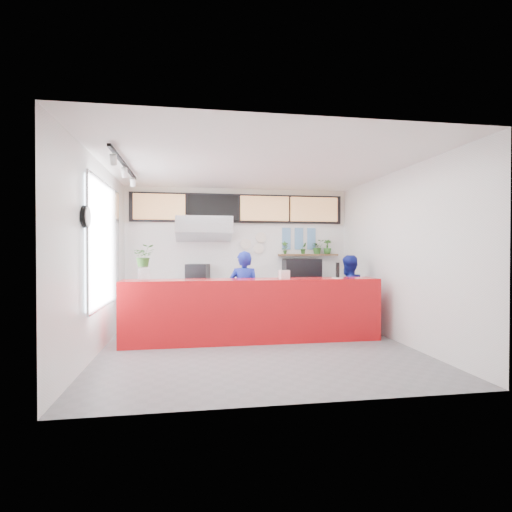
# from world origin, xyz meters

# --- Properties ---
(floor) EXTENTS (5.00, 5.00, 0.00)m
(floor) POSITION_xyz_m (0.00, 0.00, 0.00)
(floor) COLOR slate
(floor) RESTS_ON ground
(ceiling) EXTENTS (5.00, 5.00, 0.00)m
(ceiling) POSITION_xyz_m (0.00, 0.00, 3.00)
(ceiling) COLOR silver
(wall_back) EXTENTS (5.00, 0.00, 5.00)m
(wall_back) POSITION_xyz_m (0.00, 2.50, 1.50)
(wall_back) COLOR white
(wall_back) RESTS_ON ground
(wall_left) EXTENTS (0.00, 5.00, 5.00)m
(wall_left) POSITION_xyz_m (-2.50, 0.00, 1.50)
(wall_left) COLOR white
(wall_left) RESTS_ON ground
(wall_right) EXTENTS (0.00, 5.00, 5.00)m
(wall_right) POSITION_xyz_m (2.50, 0.00, 1.50)
(wall_right) COLOR white
(wall_right) RESTS_ON ground
(service_counter) EXTENTS (4.50, 0.60, 1.10)m
(service_counter) POSITION_xyz_m (0.00, 0.40, 0.55)
(service_counter) COLOR red
(service_counter) RESTS_ON ground
(cream_band) EXTENTS (5.00, 0.02, 0.80)m
(cream_band) POSITION_xyz_m (0.00, 2.49, 2.60)
(cream_band) COLOR beige
(cream_band) RESTS_ON wall_back
(prep_bench) EXTENTS (1.80, 0.60, 0.90)m
(prep_bench) POSITION_xyz_m (-0.80, 2.20, 0.45)
(prep_bench) COLOR #B2B5BA
(prep_bench) RESTS_ON ground
(panini_oven) EXTENTS (0.55, 0.55, 0.41)m
(panini_oven) POSITION_xyz_m (-0.93, 2.20, 1.10)
(panini_oven) COLOR black
(panini_oven) RESTS_ON prep_bench
(extraction_hood) EXTENTS (1.20, 0.70, 0.35)m
(extraction_hood) POSITION_xyz_m (-0.80, 2.15, 2.15)
(extraction_hood) COLOR #B2B5BA
(extraction_hood) RESTS_ON ceiling
(hood_lip) EXTENTS (1.20, 0.69, 0.31)m
(hood_lip) POSITION_xyz_m (-0.80, 2.15, 1.95)
(hood_lip) COLOR #B2B5BA
(hood_lip) RESTS_ON ceiling
(right_bench) EXTENTS (1.80, 0.60, 0.90)m
(right_bench) POSITION_xyz_m (1.50, 2.20, 0.45)
(right_bench) COLOR #B2B5BA
(right_bench) RESTS_ON ground
(espresso_machine) EXTENTS (0.83, 0.61, 0.51)m
(espresso_machine) POSITION_xyz_m (1.38, 2.20, 1.16)
(espresso_machine) COLOR black
(espresso_machine) RESTS_ON right_bench
(espresso_tray) EXTENTS (0.68, 0.58, 0.05)m
(espresso_tray) POSITION_xyz_m (1.38, 2.20, 1.38)
(espresso_tray) COLOR #A7A9AE
(espresso_tray) RESTS_ON espresso_machine
(herb_shelf) EXTENTS (1.40, 0.18, 0.04)m
(herb_shelf) POSITION_xyz_m (1.60, 2.40, 1.50)
(herb_shelf) COLOR brown
(herb_shelf) RESTS_ON wall_back
(menu_board_far_left) EXTENTS (1.10, 0.10, 0.55)m
(menu_board_far_left) POSITION_xyz_m (-1.75, 2.38, 2.55)
(menu_board_far_left) COLOR tan
(menu_board_far_left) RESTS_ON wall_back
(menu_board_mid_left) EXTENTS (1.10, 0.10, 0.55)m
(menu_board_mid_left) POSITION_xyz_m (-0.59, 2.38, 2.55)
(menu_board_mid_left) COLOR black
(menu_board_mid_left) RESTS_ON wall_back
(menu_board_mid_right) EXTENTS (1.10, 0.10, 0.55)m
(menu_board_mid_right) POSITION_xyz_m (0.57, 2.38, 2.55)
(menu_board_mid_right) COLOR tan
(menu_board_mid_right) RESTS_ON wall_back
(menu_board_far_right) EXTENTS (1.10, 0.10, 0.55)m
(menu_board_far_right) POSITION_xyz_m (1.73, 2.38, 2.55)
(menu_board_far_right) COLOR tan
(menu_board_far_right) RESTS_ON wall_back
(soffit) EXTENTS (4.80, 0.04, 0.65)m
(soffit) POSITION_xyz_m (0.00, 2.46, 2.55)
(soffit) COLOR black
(soffit) RESTS_ON wall_back
(window_pane) EXTENTS (0.04, 2.20, 1.90)m
(window_pane) POSITION_xyz_m (-2.47, 0.30, 1.70)
(window_pane) COLOR silver
(window_pane) RESTS_ON wall_left
(window_frame) EXTENTS (0.03, 2.30, 2.00)m
(window_frame) POSITION_xyz_m (-2.45, 0.30, 1.70)
(window_frame) COLOR #B2B5BA
(window_frame) RESTS_ON wall_left
(wall_clock_rim) EXTENTS (0.05, 0.30, 0.30)m
(wall_clock_rim) POSITION_xyz_m (-2.46, -0.90, 2.05)
(wall_clock_rim) COLOR black
(wall_clock_rim) RESTS_ON wall_left
(wall_clock_face) EXTENTS (0.02, 0.26, 0.26)m
(wall_clock_face) POSITION_xyz_m (-2.43, -0.90, 2.05)
(wall_clock_face) COLOR white
(wall_clock_face) RESTS_ON wall_left
(track_rail) EXTENTS (0.05, 2.40, 0.04)m
(track_rail) POSITION_xyz_m (-2.10, 0.00, 2.94)
(track_rail) COLOR black
(track_rail) RESTS_ON ceiling
(dec_plate_a) EXTENTS (0.24, 0.03, 0.24)m
(dec_plate_a) POSITION_xyz_m (0.15, 2.47, 1.75)
(dec_plate_a) COLOR silver
(dec_plate_a) RESTS_ON wall_back
(dec_plate_b) EXTENTS (0.24, 0.03, 0.24)m
(dec_plate_b) POSITION_xyz_m (0.45, 2.47, 1.65)
(dec_plate_b) COLOR silver
(dec_plate_b) RESTS_ON wall_back
(dec_plate_c) EXTENTS (0.24, 0.03, 0.24)m
(dec_plate_c) POSITION_xyz_m (0.15, 2.47, 1.45)
(dec_plate_c) COLOR silver
(dec_plate_c) RESTS_ON wall_back
(dec_plate_d) EXTENTS (0.24, 0.03, 0.24)m
(dec_plate_d) POSITION_xyz_m (0.50, 2.47, 1.90)
(dec_plate_d) COLOR silver
(dec_plate_d) RESTS_ON wall_back
(photo_frame_a) EXTENTS (0.20, 0.02, 0.25)m
(photo_frame_a) POSITION_xyz_m (1.10, 2.48, 2.00)
(photo_frame_a) COLOR #598CBF
(photo_frame_a) RESTS_ON wall_back
(photo_frame_b) EXTENTS (0.20, 0.02, 0.25)m
(photo_frame_b) POSITION_xyz_m (1.40, 2.48, 2.00)
(photo_frame_b) COLOR #598CBF
(photo_frame_b) RESTS_ON wall_back
(photo_frame_c) EXTENTS (0.20, 0.02, 0.25)m
(photo_frame_c) POSITION_xyz_m (1.70, 2.48, 2.00)
(photo_frame_c) COLOR #598CBF
(photo_frame_c) RESTS_ON wall_back
(photo_frame_d) EXTENTS (0.20, 0.02, 0.25)m
(photo_frame_d) POSITION_xyz_m (1.10, 2.48, 1.75)
(photo_frame_d) COLOR #598CBF
(photo_frame_d) RESTS_ON wall_back
(photo_frame_e) EXTENTS (0.20, 0.02, 0.25)m
(photo_frame_e) POSITION_xyz_m (1.40, 2.48, 1.75)
(photo_frame_e) COLOR #598CBF
(photo_frame_e) RESTS_ON wall_back
(photo_frame_f) EXTENTS (0.20, 0.02, 0.25)m
(photo_frame_f) POSITION_xyz_m (1.70, 2.48, 1.75)
(photo_frame_f) COLOR #598CBF
(photo_frame_f) RESTS_ON wall_back
(staff_center) EXTENTS (0.66, 0.52, 1.59)m
(staff_center) POSITION_xyz_m (-0.09, 0.91, 0.80)
(staff_center) COLOR navy
(staff_center) RESTS_ON ground
(staff_right) EXTENTS (0.88, 0.78, 1.51)m
(staff_right) POSITION_xyz_m (2.00, 0.99, 0.75)
(staff_right) COLOR navy
(staff_right) RESTS_ON ground
(herb_a) EXTENTS (0.16, 0.12, 0.30)m
(herb_a) POSITION_xyz_m (1.04, 2.40, 1.67)
(herb_a) COLOR #2B5F21
(herb_a) RESTS_ON herb_shelf
(herb_b) EXTENTS (0.18, 0.17, 0.27)m
(herb_b) POSITION_xyz_m (1.49, 2.40, 1.65)
(herb_b) COLOR #2B5F21
(herb_b) RESTS_ON herb_shelf
(herb_c) EXTENTS (0.31, 0.27, 0.33)m
(herb_c) POSITION_xyz_m (1.82, 2.40, 1.68)
(herb_c) COLOR #2B5F21
(herb_c) RESTS_ON herb_shelf
(herb_d) EXTENTS (0.24, 0.23, 0.34)m
(herb_d) POSITION_xyz_m (2.06, 2.40, 1.69)
(herb_d) COLOR #2B5F21
(herb_d) RESTS_ON herb_shelf
(glass_vase) EXTENTS (0.25, 0.25, 0.24)m
(glass_vase) POSITION_xyz_m (-1.85, 0.34, 1.22)
(glass_vase) COLOR silver
(glass_vase) RESTS_ON service_counter
(basil_vase) EXTENTS (0.40, 0.37, 0.38)m
(basil_vase) POSITION_xyz_m (-1.85, 0.34, 1.51)
(basil_vase) COLOR #2B5F21
(basil_vase) RESTS_ON glass_vase
(napkin_holder) EXTENTS (0.19, 0.14, 0.15)m
(napkin_holder) POSITION_xyz_m (0.56, 0.39, 1.18)
(napkin_holder) COLOR silver
(napkin_holder) RESTS_ON service_counter
(white_plate) EXTENTS (0.23, 0.23, 0.02)m
(white_plate) POSITION_xyz_m (1.53, 0.34, 1.11)
(white_plate) COLOR silver
(white_plate) RESTS_ON service_counter
(pepper_mill) EXTENTS (0.09, 0.09, 0.27)m
(pepper_mill) POSITION_xyz_m (1.53, 0.34, 1.25)
(pepper_mill) COLOR black
(pepper_mill) RESTS_ON white_plate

